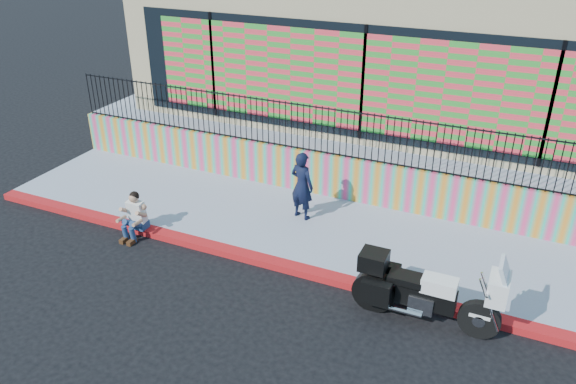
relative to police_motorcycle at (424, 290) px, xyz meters
The scene contains 10 objects.
ground 2.82m from the police_motorcycle, behind, with size 90.00×90.00×0.00m, color black.
red_curb 2.80m from the police_motorcycle, behind, with size 16.00×0.30×0.15m, color red.
sidewalk 3.48m from the police_motorcycle, 141.93° to the left, with size 16.00×3.00×0.15m, color #9096AD.
mural_wall 4.59m from the police_motorcycle, 126.00° to the left, with size 16.00×0.20×1.10m, color #EC3E79.
metal_fence 4.74m from the police_motorcycle, 126.00° to the left, with size 15.80×0.04×1.20m, color black, non-canonical shape.
elevated_platform 9.22m from the police_motorcycle, 107.02° to the left, with size 16.00×10.00×1.25m, color #9096AD.
storefront_building 9.37m from the police_motorcycle, 107.42° to the left, with size 14.00×8.06×4.00m.
police_motorcycle is the anchor object (origin of this frame).
police_officer 4.11m from the police_motorcycle, 144.53° to the left, with size 0.60×0.39×1.64m, color black.
seated_man 6.50m from the police_motorcycle, behind, with size 0.54×0.71×1.06m.
Camera 1 is at (3.80, -8.71, 6.67)m, focal length 35.00 mm.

